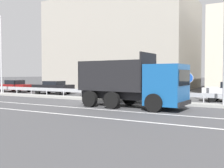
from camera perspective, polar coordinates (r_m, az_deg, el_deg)
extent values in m
plane|color=#424244|center=(19.33, -4.60, -4.15)|extent=(320.00, 320.00, 0.00)
cube|color=silver|center=(15.23, 1.14, -5.83)|extent=(53.19, 0.16, 0.01)
cube|color=silver|center=(13.05, -4.15, -7.17)|extent=(53.19, 0.16, 0.01)
cube|color=gray|center=(20.97, -1.63, -3.40)|extent=(29.25, 1.10, 0.18)
cube|color=#9EA0A5|center=(22.05, 0.09, -1.75)|extent=(53.19, 0.04, 0.32)
cylinder|color=#ADADB2|center=(31.07, -22.55, -1.35)|extent=(0.09, 0.09, 0.62)
cylinder|color=#ADADB2|center=(29.46, -20.01, -1.50)|extent=(0.09, 0.09, 0.62)
cylinder|color=#ADADB2|center=(27.90, -17.18, -1.66)|extent=(0.09, 0.09, 0.62)
cylinder|color=#ADADB2|center=(26.43, -14.02, -1.84)|extent=(0.09, 0.09, 0.62)
cylinder|color=#ADADB2|center=(25.04, -10.50, -2.03)|extent=(0.09, 0.09, 0.62)
cylinder|color=#ADADB2|center=(23.76, -6.58, -2.23)|extent=(0.09, 0.09, 0.62)
cylinder|color=#ADADB2|center=(22.60, -2.24, -2.44)|extent=(0.09, 0.09, 0.62)
cylinder|color=#ADADB2|center=(21.58, 2.54, -2.66)|extent=(0.09, 0.09, 0.62)
cylinder|color=#ADADB2|center=(20.73, 7.75, -2.87)|extent=(0.09, 0.09, 0.62)
cylinder|color=#ADADB2|center=(20.07, 13.37, -3.08)|extent=(0.09, 0.09, 0.62)
cylinder|color=#ADADB2|center=(19.61, 19.30, -3.26)|extent=(0.09, 0.09, 0.62)
cube|color=#144C8C|center=(15.72, 11.83, -0.14)|extent=(2.18, 2.48, 2.38)
cube|color=black|center=(15.39, 15.51, 1.35)|extent=(0.13, 2.05, 0.89)
cube|color=black|center=(15.46, 15.58, -4.05)|extent=(0.21, 2.34, 0.24)
cube|color=black|center=(17.25, 0.99, -2.28)|extent=(4.88, 1.54, 0.53)
cube|color=black|center=(17.23, 0.99, -1.20)|extent=(4.73, 2.51, 0.12)
cube|color=black|center=(18.15, 2.77, 2.00)|extent=(4.63, 0.32, 1.80)
cube|color=black|center=(16.27, -0.98, 1.99)|extent=(4.63, 0.32, 1.80)
cube|color=black|center=(16.15, 7.91, 2.76)|extent=(0.21, 2.29, 2.25)
cube|color=black|center=(18.46, -5.05, 2.00)|extent=(0.21, 2.29, 1.80)
cylinder|color=black|center=(16.99, 12.17, -3.29)|extent=(1.05, 0.37, 1.04)
cylinder|color=black|center=(14.82, 9.12, -4.06)|extent=(1.05, 0.37, 1.04)
cylinder|color=black|center=(18.11, 3.88, -2.92)|extent=(1.05, 0.37, 1.04)
cylinder|color=black|center=(16.09, -0.04, -3.55)|extent=(1.05, 0.37, 1.04)
cylinder|color=black|center=(18.95, -0.63, -2.68)|extent=(1.05, 0.37, 1.04)
cylinder|color=black|center=(17.04, -4.87, -3.24)|extent=(1.05, 0.37, 1.04)
cylinder|color=white|center=(18.51, 16.16, -4.03)|extent=(0.16, 0.16, 0.31)
cylinder|color=black|center=(18.48, 16.17, -3.08)|extent=(0.16, 0.16, 0.31)
cylinder|color=white|center=(18.45, 16.18, -2.13)|extent=(0.16, 0.16, 0.31)
cylinder|color=black|center=(18.43, 16.19, -1.17)|extent=(0.16, 0.16, 0.31)
cylinder|color=white|center=(18.42, 16.20, -0.22)|extent=(0.16, 0.16, 0.31)
cylinder|color=#1E4CB2|center=(18.40, 16.22, 1.28)|extent=(0.65, 0.03, 0.65)
cylinder|color=white|center=(18.40, 16.22, 1.28)|extent=(0.71, 0.02, 0.71)
cylinder|color=#ADADB2|center=(29.38, -22.99, 5.75)|extent=(0.18, 0.18, 8.10)
cylinder|color=black|center=(36.81, -23.01, -0.86)|extent=(0.60, 0.21, 0.60)
cube|color=maroon|center=(33.23, -20.24, -0.58)|extent=(4.29, 1.90, 0.63)
cube|color=black|center=(33.30, -20.40, 0.39)|extent=(1.83, 1.59, 0.50)
cylinder|color=black|center=(32.88, -17.63, -1.12)|extent=(0.61, 0.22, 0.60)
cylinder|color=black|center=(31.73, -19.70, -1.26)|extent=(0.61, 0.22, 0.60)
cylinder|color=black|center=(34.76, -20.72, -0.99)|extent=(0.61, 0.22, 0.60)
cylinder|color=black|center=(33.67, -22.78, -1.12)|extent=(0.61, 0.22, 0.60)
cube|color=black|center=(28.77, -12.70, -0.82)|extent=(4.39, 2.20, 0.71)
cube|color=black|center=(28.67, -12.51, 0.27)|extent=(1.90, 1.80, 0.38)
cylinder|color=black|center=(28.93, -15.86, -1.54)|extent=(0.61, 0.24, 0.60)
cylinder|color=black|center=(30.31, -13.63, -1.35)|extent=(0.61, 0.24, 0.60)
cylinder|color=black|center=(27.27, -11.66, -1.72)|extent=(0.61, 0.24, 0.60)
cylinder|color=black|center=(28.74, -9.51, -1.51)|extent=(0.61, 0.24, 0.60)
cube|color=gray|center=(25.57, -2.42, -1.18)|extent=(4.36, 2.00, 0.67)
cube|color=black|center=(25.62, -2.65, 0.14)|extent=(1.89, 1.61, 0.50)
cylinder|color=black|center=(25.52, 1.03, -1.94)|extent=(0.61, 0.24, 0.60)
cylinder|color=black|center=(24.19, -1.00, -2.16)|extent=(0.61, 0.24, 0.60)
cylinder|color=black|center=(27.02, -3.69, -1.72)|extent=(0.61, 0.24, 0.60)
cylinder|color=black|center=(25.76, -5.84, -1.91)|extent=(0.61, 0.24, 0.60)
cube|color=#335B33|center=(23.02, 9.29, -1.55)|extent=(4.70, 1.97, 0.69)
cube|color=black|center=(22.95, 9.63, -0.13)|extent=(2.01, 1.66, 0.46)
cylinder|color=black|center=(22.72, 5.17, -2.45)|extent=(0.61, 0.22, 0.60)
cylinder|color=black|center=(24.31, 6.67, -2.15)|extent=(0.61, 0.22, 0.60)
cylinder|color=black|center=(21.83, 12.21, -2.68)|extent=(0.61, 0.22, 0.60)
cylinder|color=black|center=(23.48, 13.27, -2.35)|extent=(0.61, 0.22, 0.60)
cylinder|color=black|center=(21.24, 21.02, -2.90)|extent=(0.61, 0.22, 0.60)
cylinder|color=black|center=(22.97, 21.80, -2.54)|extent=(0.61, 0.22, 0.60)
cube|color=gray|center=(41.87, 2.50, 8.35)|extent=(21.29, 14.03, 13.29)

